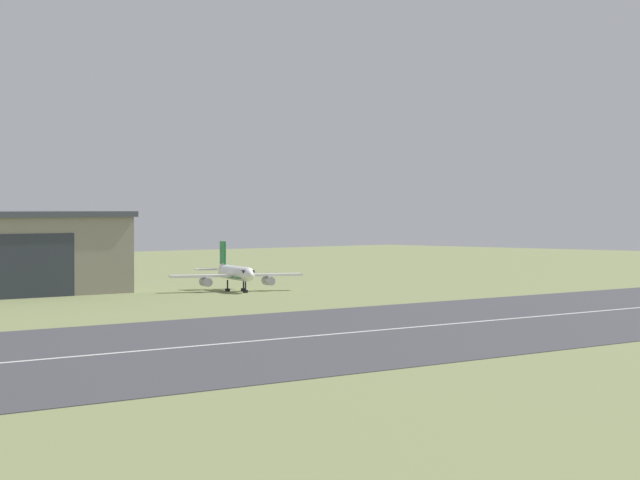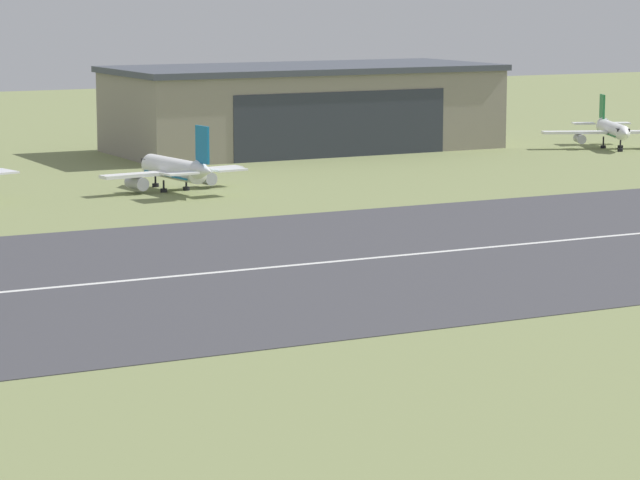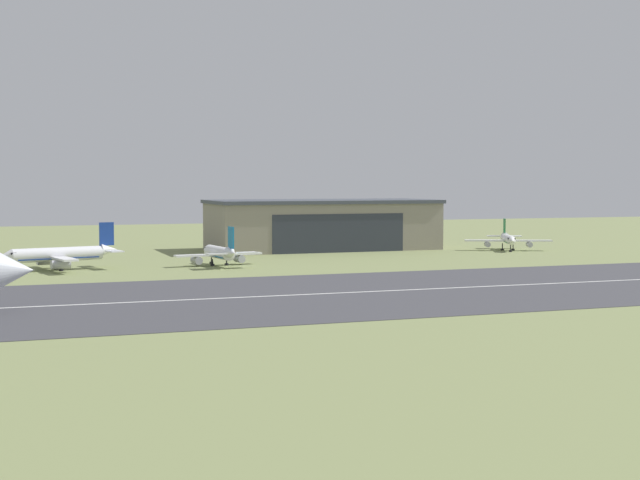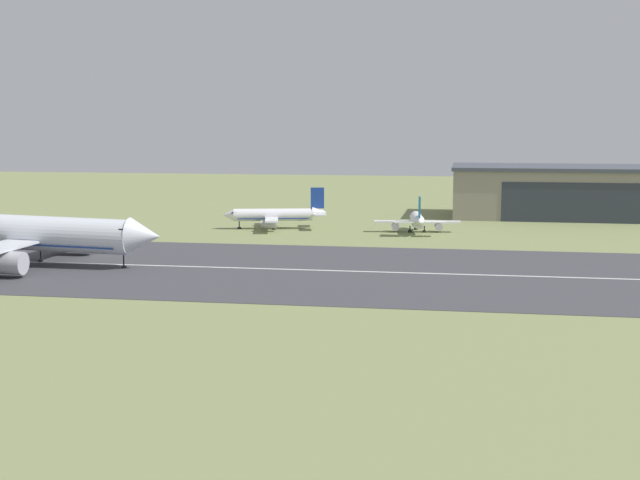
{
  "view_description": "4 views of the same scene",
  "coord_description": "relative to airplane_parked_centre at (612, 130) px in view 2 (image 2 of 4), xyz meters",
  "views": [
    {
      "loc": [
        -86.9,
        9.76,
        13.91
      ],
      "look_at": [
        -7.96,
        88.27,
        11.32
      ],
      "focal_mm": 85.0,
      "sensor_mm": 36.0,
      "label": 1
    },
    {
      "loc": [
        -71.92,
        4.28,
        24.16
      ],
      "look_at": [
        -24.65,
        95.35,
        7.24
      ],
      "focal_mm": 85.0,
      "sensor_mm": 36.0,
      "label": 2
    },
    {
      "loc": [
        -46.1,
        -7.23,
        17.41
      ],
      "look_at": [
        -11.13,
        90.45,
        10.71
      ],
      "focal_mm": 50.0,
      "sensor_mm": 36.0,
      "label": 3
    },
    {
      "loc": [
        8.06,
        -19.43,
        24.92
      ],
      "look_at": [
        -11.56,
        96.33,
        8.78
      ],
      "focal_mm": 50.0,
      "sensor_mm": 36.0,
      "label": 4
    }
  ],
  "objects": [
    {
      "name": "airplane_parked_centre",
      "position": [
        0.0,
        0.0,
        0.0
      ],
      "size": [
        21.1,
        17.2,
        7.91
      ],
      "color": "white",
      "rests_on": "ground_plane"
    },
    {
      "name": "runway_centreline",
      "position": [
        -76.34,
        -68.56,
        -2.77
      ],
      "size": [
        333.56,
        0.7,
        0.01
      ],
      "primitive_type": "cube",
      "color": "silver",
      "rests_on": "runway_strip"
    },
    {
      "name": "runway_strip",
      "position": [
        -76.34,
        -68.56,
        -2.81
      ],
      "size": [
        370.62,
        55.48,
        0.06
      ],
      "primitive_type": "cube",
      "color": "#3D3D42",
      "rests_on": "ground_plane"
    },
    {
      "name": "airplane_parked_east",
      "position": [
        -79.6,
        -16.5,
        -0.18
      ],
      "size": [
        19.09,
        17.69,
        8.5
      ],
      "color": "white",
      "rests_on": "ground_plane"
    },
    {
      "name": "hangar_building",
      "position": [
        -43.45,
        20.29,
        3.64
      ],
      "size": [
        59.0,
        25.86,
        12.92
      ],
      "color": "gray",
      "rests_on": "ground_plane"
    }
  ]
}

